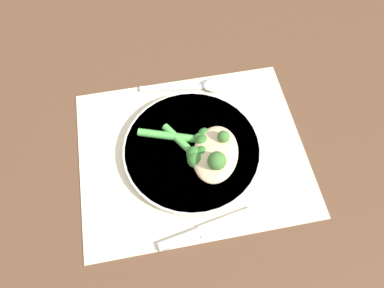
% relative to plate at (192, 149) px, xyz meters
% --- Properties ---
extents(ground_plane, '(3.00, 3.00, 0.00)m').
position_rel_plate_xyz_m(ground_plane, '(0.00, 0.00, -0.01)').
color(ground_plane, brown).
extents(placemat, '(0.42, 0.34, 0.00)m').
position_rel_plate_xyz_m(placemat, '(0.00, 0.00, -0.01)').
color(placemat, beige).
rests_on(placemat, ground_plane).
extents(plate, '(0.26, 0.26, 0.01)m').
position_rel_plate_xyz_m(plate, '(0.00, 0.00, 0.00)').
color(plate, silver).
rests_on(plate, placemat).
extents(chicken_fillet, '(0.12, 0.14, 0.03)m').
position_rel_plate_xyz_m(chicken_fillet, '(-0.04, 0.03, 0.02)').
color(chicken_fillet, '#DBBC89').
rests_on(chicken_fillet, plate).
extents(pesto_dollop_primary, '(0.03, 0.03, 0.03)m').
position_rel_plate_xyz_m(pesto_dollop_primary, '(-0.03, 0.05, 0.05)').
color(pesto_dollop_primary, '#3D702D').
rests_on(pesto_dollop_primary, chicken_fillet).
extents(pesto_dollop_secondary, '(0.02, 0.02, 0.02)m').
position_rel_plate_xyz_m(pesto_dollop_secondary, '(-0.06, 0.01, 0.04)').
color(pesto_dollop_secondary, '#3D702D').
rests_on(pesto_dollop_secondary, chicken_fillet).
extents(broccoli_stalk_rear, '(0.08, 0.10, 0.03)m').
position_rel_plate_xyz_m(broccoli_stalk_rear, '(-0.00, 0.02, 0.02)').
color(broccoli_stalk_rear, '#51A847').
rests_on(broccoli_stalk_rear, plate).
extents(broccoli_stalk_front, '(0.13, 0.07, 0.03)m').
position_rel_plate_xyz_m(broccoli_stalk_front, '(-0.00, -0.01, 0.02)').
color(broccoli_stalk_front, '#51A847').
rests_on(broccoli_stalk_front, plate).
extents(knife, '(0.17, 0.05, 0.01)m').
position_rel_plate_xyz_m(knife, '(0.01, 0.15, -0.01)').
color(knife, silver).
rests_on(knife, placemat).
extents(spoon, '(0.18, 0.05, 0.01)m').
position_rel_plate_xyz_m(spoon, '(-0.05, -0.14, -0.00)').
color(spoon, silver).
rests_on(spoon, placemat).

